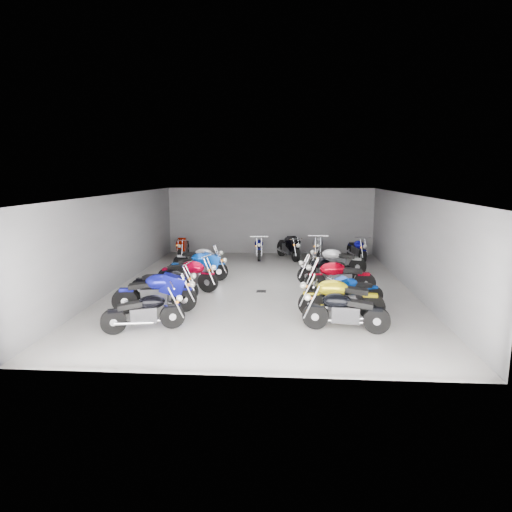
% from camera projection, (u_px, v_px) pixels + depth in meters
% --- Properties ---
extents(ground, '(14.00, 14.00, 0.00)m').
position_uv_depth(ground, '(262.00, 288.00, 15.75)').
color(ground, '#A19E98').
rests_on(ground, ground).
extents(wall_back, '(10.00, 0.10, 3.20)m').
position_uv_depth(wall_back, '(270.00, 221.00, 22.33)').
color(wall_back, slate).
rests_on(wall_back, ground).
extents(wall_left, '(0.10, 14.00, 3.20)m').
position_uv_depth(wall_left, '(118.00, 240.00, 15.80)').
color(wall_left, slate).
rests_on(wall_left, ground).
extents(wall_right, '(0.10, 14.00, 3.20)m').
position_uv_depth(wall_right, '(412.00, 243.00, 15.12)').
color(wall_right, slate).
rests_on(wall_right, ground).
extents(ceiling, '(10.00, 14.00, 0.04)m').
position_uv_depth(ceiling, '(262.00, 194.00, 15.17)').
color(ceiling, black).
rests_on(ceiling, wall_back).
extents(drain_grate, '(0.32, 0.32, 0.01)m').
position_uv_depth(drain_grate, '(261.00, 291.00, 15.25)').
color(drain_grate, black).
rests_on(drain_grate, ground).
extents(motorcycle_left_a, '(1.97, 0.90, 0.91)m').
position_uv_depth(motorcycle_left_a, '(144.00, 312.00, 11.34)').
color(motorcycle_left_a, black).
rests_on(motorcycle_left_a, ground).
extents(motorcycle_left_b, '(2.37, 0.61, 1.04)m').
position_uv_depth(motorcycle_left_b, '(156.00, 293.00, 12.86)').
color(motorcycle_left_b, black).
rests_on(motorcycle_left_b, ground).
extents(motorcycle_left_c, '(2.19, 0.52, 0.97)m').
position_uv_depth(motorcycle_left_c, '(165.00, 284.00, 14.09)').
color(motorcycle_left_c, black).
rests_on(motorcycle_left_c, ground).
extents(motorcycle_left_d, '(2.21, 0.84, 1.00)m').
position_uv_depth(motorcycle_left_d, '(188.00, 274.00, 15.34)').
color(motorcycle_left_d, black).
rests_on(motorcycle_left_d, ground).
extents(motorcycle_left_e, '(2.24, 0.63, 0.99)m').
position_uv_depth(motorcycle_left_e, '(198.00, 267.00, 16.63)').
color(motorcycle_left_e, black).
rests_on(motorcycle_left_e, ground).
extents(motorcycle_left_f, '(2.13, 0.50, 0.94)m').
position_uv_depth(motorcycle_left_f, '(199.00, 259.00, 18.23)').
color(motorcycle_left_f, black).
rests_on(motorcycle_left_f, ground).
extents(motorcycle_right_a, '(2.16, 0.56, 0.95)m').
position_uv_depth(motorcycle_right_a, '(345.00, 311.00, 11.32)').
color(motorcycle_right_a, black).
rests_on(motorcycle_right_a, ground).
extents(motorcycle_right_b, '(2.34, 0.52, 1.03)m').
position_uv_depth(motorcycle_right_b, '(340.00, 298.00, 12.36)').
color(motorcycle_right_b, black).
rests_on(motorcycle_right_b, ground).
extents(motorcycle_right_c, '(1.91, 0.71, 0.86)m').
position_uv_depth(motorcycle_right_c, '(351.00, 292.00, 13.38)').
color(motorcycle_right_c, black).
rests_on(motorcycle_right_c, ground).
extents(motorcycle_right_d, '(2.33, 0.47, 1.02)m').
position_uv_depth(motorcycle_right_d, '(339.00, 277.00, 14.88)').
color(motorcycle_right_d, black).
rests_on(motorcycle_right_d, ground).
extents(motorcycle_right_e, '(2.09, 0.65, 0.93)m').
position_uv_depth(motorcycle_right_e, '(326.00, 270.00, 16.23)').
color(motorcycle_right_e, black).
rests_on(motorcycle_right_e, ground).
extents(motorcycle_right_f, '(2.21, 0.59, 0.98)m').
position_uv_depth(motorcycle_right_f, '(337.00, 261.00, 17.79)').
color(motorcycle_right_f, black).
rests_on(motorcycle_right_f, ground).
extents(motorcycle_back_a, '(0.41, 2.04, 0.90)m').
position_uv_depth(motorcycle_back_a, '(183.00, 247.00, 21.31)').
color(motorcycle_back_a, black).
rests_on(motorcycle_back_a, ground).
extents(motorcycle_back_c, '(0.45, 2.08, 0.92)m').
position_uv_depth(motorcycle_back_c, '(259.00, 248.00, 21.07)').
color(motorcycle_back_c, black).
rests_on(motorcycle_back_c, ground).
extents(motorcycle_back_d, '(1.09, 2.17, 1.02)m').
position_uv_depth(motorcycle_back_d, '(289.00, 247.00, 20.97)').
color(motorcycle_back_d, black).
rests_on(motorcycle_back_d, ground).
extents(motorcycle_back_e, '(0.46, 2.24, 0.98)m').
position_uv_depth(motorcycle_back_e, '(318.00, 248.00, 20.68)').
color(motorcycle_back_e, black).
rests_on(motorcycle_back_e, ground).
extents(motorcycle_back_f, '(0.64, 2.08, 0.93)m').
position_uv_depth(motorcycle_back_f, '(357.00, 249.00, 20.66)').
color(motorcycle_back_f, black).
rests_on(motorcycle_back_f, ground).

